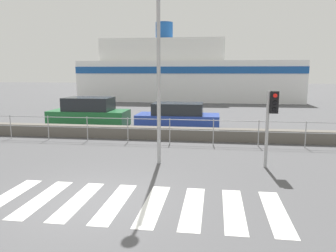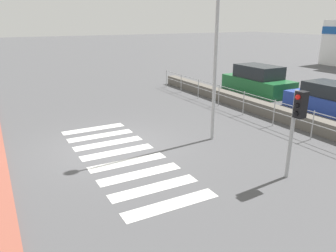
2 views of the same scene
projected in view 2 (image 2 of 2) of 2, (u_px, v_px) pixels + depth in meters
name	position (u px, v px, depth m)	size (l,w,h in m)	color
ground_plane	(112.00, 147.00, 11.07)	(160.00, 160.00, 0.00)	#4C4C4F
crosswalk	(122.00, 157.00, 10.24)	(6.75, 2.40, 0.01)	silver
seawall	(272.00, 111.00, 14.33)	(18.21, 0.55, 0.53)	#605B54
harbor_fence	(258.00, 104.00, 13.79)	(16.43, 0.04, 1.08)	#9EA0A3
traffic_light_far	(297.00, 116.00, 8.31)	(0.34, 0.32, 2.41)	#9EA0A3
streetlamp	(212.00, 34.00, 10.59)	(0.32, 1.05, 5.90)	#9EA0A3
parked_car_green	(258.00, 81.00, 19.07)	(4.30, 1.89, 1.59)	#1E6633
parked_car_blue	(335.00, 101.00, 14.93)	(4.41, 1.82, 1.35)	#233D9E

